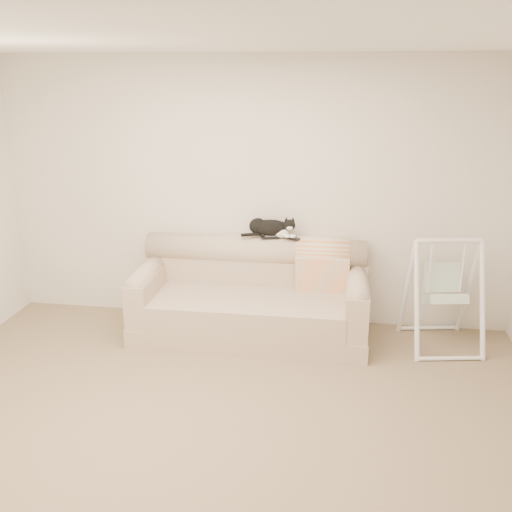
{
  "coord_description": "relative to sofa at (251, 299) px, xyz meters",
  "views": [
    {
      "loc": [
        0.81,
        -3.41,
        2.43
      ],
      "look_at": [
        0.13,
        1.27,
        0.9
      ],
      "focal_mm": 40.0,
      "sensor_mm": 36.0,
      "label": 1
    }
  ],
  "objects": [
    {
      "name": "baby_swing",
      "position": [
        1.77,
        -0.01,
        0.17
      ],
      "size": [
        0.74,
        0.77,
        1.04
      ],
      "color": "white",
      "rests_on": "ground"
    },
    {
      "name": "ground_plane",
      "position": [
        -0.03,
        -1.62,
        -0.35
      ],
      "size": [
        5.0,
        5.0,
        0.0
      ],
      "primitive_type": "plane",
      "color": "#796651",
      "rests_on": "ground"
    },
    {
      "name": "room_shell",
      "position": [
        -0.03,
        -1.62,
        1.18
      ],
      "size": [
        5.04,
        4.04,
        2.6
      ],
      "color": "beige",
      "rests_on": "ground"
    },
    {
      "name": "remote_b",
      "position": [
        0.37,
        0.23,
        0.56
      ],
      "size": [
        0.16,
        0.14,
        0.02
      ],
      "color": "black",
      "rests_on": "sofa"
    },
    {
      "name": "throw_blanket",
      "position": [
        0.66,
        0.23,
        0.37
      ],
      "size": [
        0.51,
        0.38,
        0.58
      ],
      "color": "#E5874D",
      "rests_on": "sofa"
    },
    {
      "name": "remote_a",
      "position": [
        0.15,
        0.22,
        0.56
      ],
      "size": [
        0.19,
        0.08,
        0.03
      ],
      "color": "black",
      "rests_on": "sofa"
    },
    {
      "name": "tuxedo_cat",
      "position": [
        0.15,
        0.25,
        0.65
      ],
      "size": [
        0.53,
        0.2,
        0.21
      ],
      "color": "black",
      "rests_on": "sofa"
    },
    {
      "name": "sofa",
      "position": [
        0.0,
        0.0,
        0.0
      ],
      "size": [
        2.2,
        0.93,
        0.9
      ],
      "color": "tan",
      "rests_on": "ground"
    }
  ]
}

